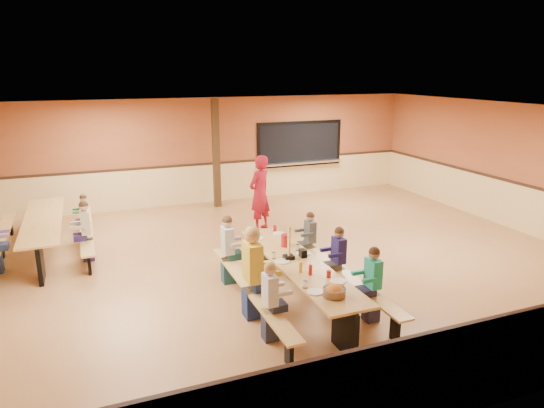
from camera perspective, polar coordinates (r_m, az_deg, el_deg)
name	(u,v)px	position (r m, az deg, el deg)	size (l,w,h in m)	color
ground	(284,260)	(9.97, 1.47, -6.56)	(12.00, 12.00, 0.00)	#905E36
room_envelope	(285,228)	(9.73, 1.49, -2.79)	(12.04, 10.04, 3.02)	#9A512D
kitchen_pass_through	(300,146)	(15.00, 3.29, 6.85)	(2.78, 0.28, 1.38)	black
structural_post	(216,154)	(13.54, -6.59, 5.87)	(0.18, 0.18, 3.00)	#322210
cafeteria_table_main	(298,274)	(8.01, 3.06, -8.24)	(1.91, 3.70, 0.74)	tan
cafeteria_table_second	(44,229)	(11.26, -25.24, -2.63)	(1.91, 3.70, 0.74)	tan
seated_child_white_left	(270,302)	(6.97, -0.24, -11.47)	(0.35, 0.29, 1.17)	silver
seated_adult_yellow	(253,273)	(7.53, -2.28, -8.13)	(0.49, 0.40, 1.46)	gold
seated_child_grey_left	(228,250)	(8.77, -5.22, -5.43)	(0.39, 0.32, 1.24)	#AEAEAE
seated_child_teal_right	(372,285)	(7.62, 11.73, -9.31)	(0.36, 0.29, 1.19)	#21AA8D
seated_child_navy_right	(338,261)	(8.45, 7.80, -6.61)	(0.35, 0.29, 1.17)	navy
seated_child_char_right	(310,241)	(9.38, 4.48, -4.38)	(0.33, 0.27, 1.13)	#484E50
seated_child_green_sec	(85,219)	(11.52, -21.10, -1.66)	(0.32, 0.26, 1.10)	#2F7844
seated_child_tan_sec	(86,231)	(10.44, -21.02, -3.03)	(0.38, 0.31, 1.22)	tan
standing_woman	(260,193)	(11.51, -1.47, 1.26)	(0.67, 0.44, 1.83)	#A41225
punch_pitcher	(285,240)	(8.55, 1.59, -4.30)	(0.16, 0.16, 0.22)	#AC1717
chip_bowl	(334,291)	(6.81, 7.35, -10.13)	(0.32, 0.32, 0.15)	orange
napkin_dispenser	(303,253)	(8.11, 3.64, -5.79)	(0.10, 0.14, 0.13)	black
condiment_mustard	(300,267)	(7.51, 3.37, -7.41)	(0.06, 0.06, 0.17)	yellow
condiment_ketchup	(310,270)	(7.43, 4.53, -7.72)	(0.06, 0.06, 0.17)	#B2140F
table_paddle	(289,251)	(8.00, 1.99, -5.54)	(0.16, 0.16, 0.56)	black
place_settings	(298,259)	(7.90, 3.08, -6.45)	(0.65, 3.30, 0.11)	beige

